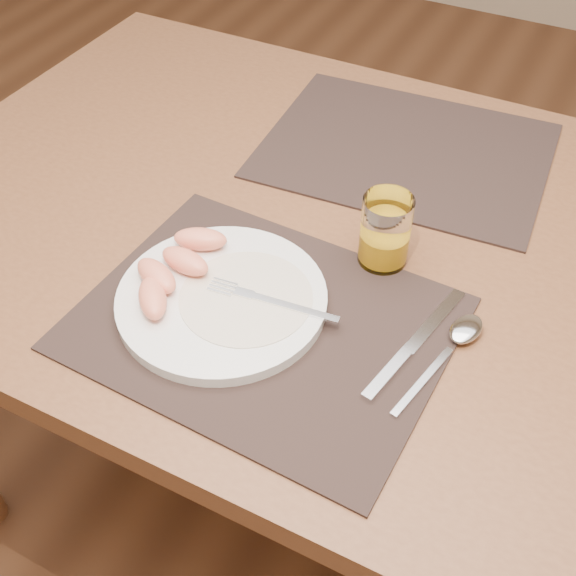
{
  "coord_description": "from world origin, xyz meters",
  "views": [
    {
      "loc": [
        0.28,
        -0.75,
        1.42
      ],
      "look_at": [
        -0.02,
        -0.17,
        0.77
      ],
      "focal_mm": 45.0,
      "sensor_mm": 36.0,
      "label": 1
    }
  ],
  "objects_px": {
    "fork": "(261,298)",
    "spoon": "(460,336)",
    "knife": "(408,351)",
    "juice_glass": "(385,234)",
    "placemat_near": "(263,323)",
    "table": "(350,271)",
    "plate": "(222,299)",
    "placemat_far": "(405,150)"
  },
  "relations": [
    {
      "from": "placemat_near",
      "to": "knife",
      "type": "height_order",
      "value": "knife"
    },
    {
      "from": "placemat_near",
      "to": "fork",
      "type": "height_order",
      "value": "fork"
    },
    {
      "from": "fork",
      "to": "placemat_far",
      "type": "bearing_deg",
      "value": 84.71
    },
    {
      "from": "placemat_near",
      "to": "plate",
      "type": "xyz_separation_m",
      "value": [
        -0.06,
        0.0,
        0.01
      ]
    },
    {
      "from": "placemat_near",
      "to": "knife",
      "type": "xyz_separation_m",
      "value": [
        0.18,
        0.04,
        0.0
      ]
    },
    {
      "from": "placemat_near",
      "to": "placemat_far",
      "type": "relative_size",
      "value": 1.0
    },
    {
      "from": "placemat_far",
      "to": "juice_glass",
      "type": "relative_size",
      "value": 4.42
    },
    {
      "from": "juice_glass",
      "to": "placemat_far",
      "type": "bearing_deg",
      "value": 103.55
    },
    {
      "from": "table",
      "to": "spoon",
      "type": "relative_size",
      "value": 7.32
    },
    {
      "from": "placemat_near",
      "to": "fork",
      "type": "bearing_deg",
      "value": 123.01
    },
    {
      "from": "placemat_near",
      "to": "spoon",
      "type": "distance_m",
      "value": 0.24
    },
    {
      "from": "placemat_far",
      "to": "fork",
      "type": "height_order",
      "value": "fork"
    },
    {
      "from": "plate",
      "to": "fork",
      "type": "distance_m",
      "value": 0.05
    },
    {
      "from": "placemat_near",
      "to": "juice_glass",
      "type": "bearing_deg",
      "value": 63.25
    },
    {
      "from": "placemat_near",
      "to": "spoon",
      "type": "relative_size",
      "value": 2.35
    },
    {
      "from": "table",
      "to": "knife",
      "type": "relative_size",
      "value": 6.4
    },
    {
      "from": "placemat_near",
      "to": "knife",
      "type": "bearing_deg",
      "value": 11.25
    },
    {
      "from": "juice_glass",
      "to": "plate",
      "type": "bearing_deg",
      "value": -131.31
    },
    {
      "from": "table",
      "to": "fork",
      "type": "bearing_deg",
      "value": -101.64
    },
    {
      "from": "spoon",
      "to": "juice_glass",
      "type": "relative_size",
      "value": 1.88
    },
    {
      "from": "knife",
      "to": "spoon",
      "type": "bearing_deg",
      "value": 44.51
    },
    {
      "from": "placemat_far",
      "to": "spoon",
      "type": "xyz_separation_m",
      "value": [
        0.2,
        -0.36,
        0.01
      ]
    },
    {
      "from": "table",
      "to": "plate",
      "type": "height_order",
      "value": "plate"
    },
    {
      "from": "plate",
      "to": "juice_glass",
      "type": "bearing_deg",
      "value": 48.69
    },
    {
      "from": "juice_glass",
      "to": "table",
      "type": "bearing_deg",
      "value": 144.76
    },
    {
      "from": "table",
      "to": "plate",
      "type": "relative_size",
      "value": 5.19
    },
    {
      "from": "fork",
      "to": "spoon",
      "type": "height_order",
      "value": "fork"
    },
    {
      "from": "placemat_near",
      "to": "juice_glass",
      "type": "xyz_separation_m",
      "value": [
        0.09,
        0.18,
        0.05
      ]
    },
    {
      "from": "table",
      "to": "fork",
      "type": "height_order",
      "value": "fork"
    },
    {
      "from": "knife",
      "to": "juice_glass",
      "type": "bearing_deg",
      "value": 122.38
    },
    {
      "from": "fork",
      "to": "juice_glass",
      "type": "relative_size",
      "value": 1.72
    },
    {
      "from": "table",
      "to": "placemat_far",
      "type": "distance_m",
      "value": 0.24
    },
    {
      "from": "spoon",
      "to": "juice_glass",
      "type": "height_order",
      "value": "juice_glass"
    },
    {
      "from": "placemat_near",
      "to": "knife",
      "type": "relative_size",
      "value": 2.06
    },
    {
      "from": "placemat_far",
      "to": "fork",
      "type": "distance_m",
      "value": 0.42
    },
    {
      "from": "fork",
      "to": "spoon",
      "type": "xyz_separation_m",
      "value": [
        0.24,
        0.06,
        -0.01
      ]
    },
    {
      "from": "table",
      "to": "knife",
      "type": "bearing_deg",
      "value": -50.74
    },
    {
      "from": "fork",
      "to": "juice_glass",
      "type": "xyz_separation_m",
      "value": [
        0.1,
        0.16,
        0.03
      ]
    },
    {
      "from": "plate",
      "to": "spoon",
      "type": "xyz_separation_m",
      "value": [
        0.29,
        0.08,
        -0.0
      ]
    },
    {
      "from": "placemat_far",
      "to": "knife",
      "type": "bearing_deg",
      "value": -69.28
    },
    {
      "from": "table",
      "to": "knife",
      "type": "xyz_separation_m",
      "value": [
        0.15,
        -0.18,
        0.09
      ]
    },
    {
      "from": "placemat_far",
      "to": "juice_glass",
      "type": "distance_m",
      "value": 0.27
    }
  ]
}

